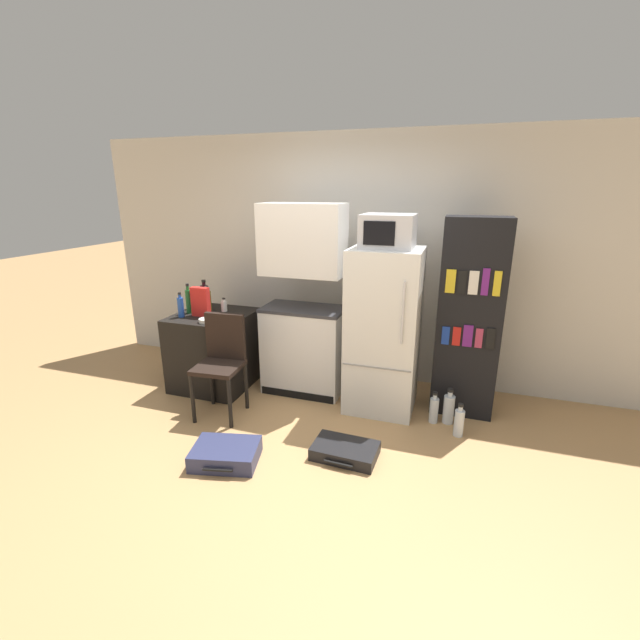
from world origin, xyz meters
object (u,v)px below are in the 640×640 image
at_px(bottle_milk_white, 224,306).
at_px(bowl, 206,320).
at_px(refrigerator, 384,331).
at_px(cereal_box, 201,302).
at_px(suitcase_large_flat, 345,451).
at_px(bottle_green_tall, 189,301).
at_px(kitchen_hutch, 304,309).
at_px(water_bottle_middle, 459,422).
at_px(water_bottle_front, 434,410).
at_px(bottle_blue_soda, 181,307).
at_px(chair, 222,355).
at_px(bottle_wine_dark, 205,295).
at_px(microwave, 388,231).
at_px(bookshelf, 469,319).
at_px(suitcase_small_flat, 226,454).
at_px(bottle_amber_beer, 198,304).
at_px(water_bottle_back, 449,408).
at_px(side_table, 215,350).
at_px(bottle_olive_oil, 207,300).

relative_size(bottle_milk_white, bowl, 1.05).
bearing_deg(bottle_milk_white, refrigerator, -1.77).
relative_size(cereal_box, suitcase_large_flat, 0.58).
relative_size(bottle_green_tall, bowl, 2.29).
relative_size(kitchen_hutch, suitcase_large_flat, 3.69).
xyz_separation_m(kitchen_hutch, water_bottle_middle, (1.58, -0.43, -0.76)).
bearing_deg(water_bottle_front, bottle_milk_white, 174.16).
xyz_separation_m(bottle_blue_soda, water_bottle_front, (2.55, 0.09, -0.78)).
distance_m(kitchen_hutch, bottle_green_tall, 1.22).
bearing_deg(kitchen_hutch, water_bottle_front, -10.98).
bearing_deg(chair, bottle_wine_dark, 125.52).
xyz_separation_m(microwave, bookshelf, (0.75, 0.15, -0.78)).
xyz_separation_m(refrigerator, water_bottle_middle, (0.74, -0.34, -0.65)).
relative_size(microwave, suitcase_small_flat, 0.80).
xyz_separation_m(bottle_blue_soda, chair, (0.64, -0.31, -0.33)).
height_order(bottle_amber_beer, water_bottle_back, bottle_amber_beer).
bearing_deg(water_bottle_front, water_bottle_middle, -36.35).
xyz_separation_m(suitcase_large_flat, water_bottle_middle, (0.85, 0.60, 0.08)).
height_order(microwave, cereal_box, microwave).
relative_size(kitchen_hutch, water_bottle_middle, 6.29).
xyz_separation_m(microwave, suitcase_small_flat, (-0.98, -1.29, -1.63)).
bearing_deg(water_bottle_front, chair, -168.05).
bearing_deg(suitcase_small_flat, suitcase_large_flat, 9.17).
xyz_separation_m(bookshelf, bottle_amber_beer, (-2.77, -0.15, -0.05)).
xyz_separation_m(bottle_blue_soda, water_bottle_middle, (2.78, -0.07, -0.77)).
bearing_deg(water_bottle_front, bookshelf, 55.00).
relative_size(bottle_green_tall, water_bottle_middle, 1.03).
relative_size(side_table, bottle_amber_beer, 4.65).
bearing_deg(microwave, bowl, -168.34).
distance_m(bottle_blue_soda, water_bottle_front, 2.67).
relative_size(bottle_amber_beer, chair, 0.18).
height_order(bottle_milk_white, water_bottle_back, bottle_milk_white).
bearing_deg(refrigerator, cereal_box, -174.71).
height_order(refrigerator, water_bottle_back, refrigerator).
bearing_deg(bottle_olive_oil, water_bottle_middle, -8.18).
bearing_deg(bottle_green_tall, bottle_olive_oil, 53.78).
distance_m(chair, water_bottle_middle, 2.20).
bearing_deg(chair, refrigerator, 18.20).
relative_size(bottle_olive_oil, cereal_box, 0.87).
distance_m(bottle_milk_white, suitcase_large_flat, 2.06).
bearing_deg(bowl, suitcase_small_flat, -52.95).
height_order(bowl, suitcase_small_flat, bowl).
relative_size(kitchen_hutch, microwave, 4.21).
height_order(side_table, bottle_green_tall, bottle_green_tall).
distance_m(bottle_amber_beer, suitcase_small_flat, 1.84).
bearing_deg(bottle_amber_beer, chair, -43.27).
relative_size(microwave, bookshelf, 0.25).
height_order(side_table, bottle_olive_oil, bottle_olive_oil).
bearing_deg(suitcase_small_flat, water_bottle_middle, 15.86).
bearing_deg(bottle_green_tall, side_table, 9.07).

